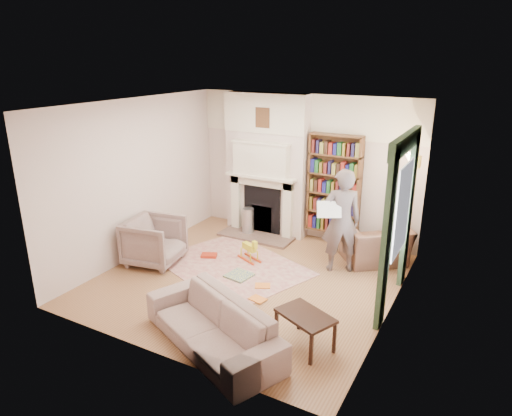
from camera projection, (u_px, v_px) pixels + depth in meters
The scene contains 25 objects.
floor at pixel (249, 279), 7.46m from camera, with size 4.50×4.50×0.00m, color brown.
ceiling at pixel (248, 104), 6.56m from camera, with size 4.50×4.50×0.00m, color white.
wall_back at pixel (305, 167), 8.88m from camera, with size 4.50×4.50×0.00m, color beige.
wall_front at pixel (150, 249), 5.14m from camera, with size 4.50×4.50×0.00m, color beige.
wall_left at pixel (137, 179), 8.04m from camera, with size 4.50×4.50×0.00m, color beige.
wall_right at pixel (397, 222), 5.99m from camera, with size 4.50×4.50×0.00m, color beige.
fireplace at pixel (266, 166), 9.06m from camera, with size 1.70×0.58×2.80m.
bookcase at pixel (334, 184), 8.55m from camera, with size 1.00×0.24×1.85m, color brown.
window at pixel (403, 209), 6.31m from camera, with size 0.02×0.90×1.30m, color silver.
curtain_left at pixel (386, 243), 5.82m from camera, with size 0.07×0.32×2.40m, color #2D462D.
curtain_right at pixel (408, 211), 6.99m from camera, with size 0.07×0.32×2.40m, color #2D462D.
pelmet at pixel (406, 142), 6.03m from camera, with size 0.09×1.70×0.24m, color #2D462D.
wall_sconce at pixel (407, 160), 7.17m from camera, with size 0.20×0.24×0.24m, color gold, non-canonical shape.
rug at pixel (232, 266), 7.89m from camera, with size 2.41×1.85×0.01m, color beige.
armchair_reading at pixel (375, 244), 7.96m from camera, with size 1.05×0.92×0.69m, color brown.
armchair_left at pixel (154, 241), 7.91m from camera, with size 0.87×0.90×0.82m, color #9F9383.
sofa at pixel (212, 325), 5.65m from camera, with size 2.08×0.81×0.61m, color #AA9D8C.
man_reading at pixel (341, 221), 7.50m from camera, with size 0.65×0.42×1.77m, color #554744.
newspaper at pixel (329, 209), 7.32m from camera, with size 0.39×0.02×0.28m, color silver.
coffee_table at pixel (305, 330), 5.68m from camera, with size 0.70×0.45×0.45m, color black, non-canonical shape.
paraffin_heater at pixel (248, 221), 9.23m from camera, with size 0.24×0.24×0.55m, color #B2B5BB.
rocking_horse at pixel (249, 250), 8.06m from camera, with size 0.48×0.19×0.42m, color gold, non-canonical shape.
board_game at pixel (239, 275), 7.51m from camera, with size 0.38×0.38×0.03m, color #CED44A.
game_box_lid at pixel (209, 255), 8.24m from camera, with size 0.28×0.19×0.05m, color #AB2913.
comic_annuals at pixel (260, 292), 7.00m from camera, with size 0.41×0.65×0.02m.
Camera 1 is at (3.32, -5.82, 3.48)m, focal length 32.00 mm.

